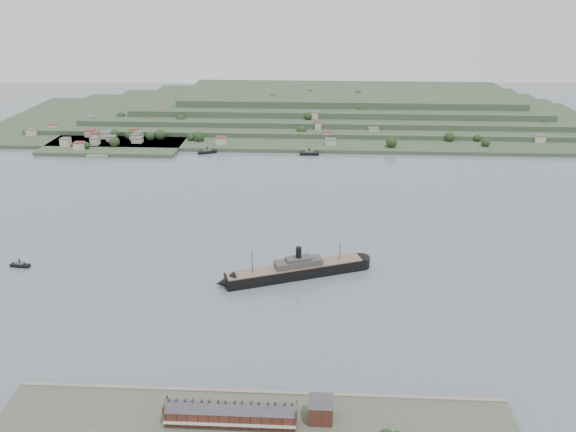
{
  "coord_description": "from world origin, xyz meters",
  "views": [
    {
      "loc": [
        23.28,
        -349.35,
        174.73
      ],
      "look_at": [
        3.81,
        30.0,
        12.21
      ],
      "focal_mm": 35.0,
      "sensor_mm": 36.0,
      "label": 1
    }
  ],
  "objects_px": {
    "terrace_row": "(231,413)",
    "gabled_building": "(321,407)",
    "steamship": "(292,271)",
    "tugboat": "(20,265)"
  },
  "relations": [
    {
      "from": "terrace_row",
      "to": "gabled_building",
      "type": "height_order",
      "value": "gabled_building"
    },
    {
      "from": "terrace_row",
      "to": "steamship",
      "type": "height_order",
      "value": "steamship"
    },
    {
      "from": "gabled_building",
      "to": "steamship",
      "type": "relative_size",
      "value": 0.14
    },
    {
      "from": "tugboat",
      "to": "terrace_row",
      "type": "bearing_deg",
      "value": -40.08
    },
    {
      "from": "terrace_row",
      "to": "gabled_building",
      "type": "bearing_deg",
      "value": 6.12
    },
    {
      "from": "gabled_building",
      "to": "terrace_row",
      "type": "bearing_deg",
      "value": -173.88
    },
    {
      "from": "gabled_building",
      "to": "steamship",
      "type": "xyz_separation_m",
      "value": [
        -17.67,
        124.53,
        -3.69
      ]
    },
    {
      "from": "terrace_row",
      "to": "tugboat",
      "type": "xyz_separation_m",
      "value": [
        -158.08,
        133.04,
        -5.43
      ]
    },
    {
      "from": "terrace_row",
      "to": "gabled_building",
      "type": "relative_size",
      "value": 3.95
    },
    {
      "from": "steamship",
      "to": "tugboat",
      "type": "height_order",
      "value": "steamship"
    }
  ]
}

